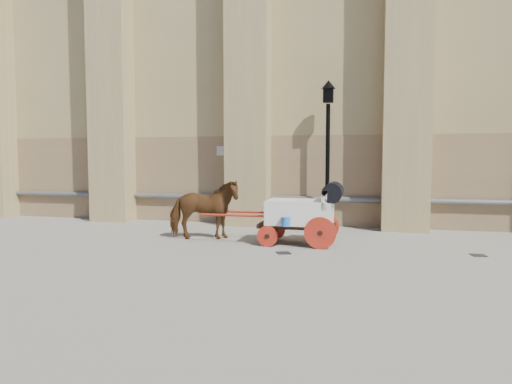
# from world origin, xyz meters

# --- Properties ---
(ground) EXTENTS (90.00, 90.00, 0.00)m
(ground) POSITION_xyz_m (0.00, 0.00, 0.00)
(ground) COLOR gray
(ground) RESTS_ON ground
(horse) EXTENTS (2.11, 1.31, 1.65)m
(horse) POSITION_xyz_m (-1.54, 0.72, 0.83)
(horse) COLOR #5C3417
(horse) RESTS_ON ground
(carriage) EXTENTS (3.71, 1.31, 1.62)m
(carriage) POSITION_xyz_m (1.27, 0.63, 0.88)
(carriage) COLOR black
(carriage) RESTS_ON ground
(street_lamp) EXTENTS (0.44, 0.44, 4.67)m
(street_lamp) POSITION_xyz_m (1.63, 3.41, 2.50)
(street_lamp) COLOR black
(street_lamp) RESTS_ON ground
(drain_grate_near) EXTENTS (0.42, 0.42, 0.01)m
(drain_grate_near) POSITION_xyz_m (0.93, -0.62, 0.01)
(drain_grate_near) COLOR black
(drain_grate_near) RESTS_ON ground
(drain_grate_far) EXTENTS (0.35, 0.35, 0.01)m
(drain_grate_far) POSITION_xyz_m (5.36, 0.16, 0.01)
(drain_grate_far) COLOR black
(drain_grate_far) RESTS_ON ground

